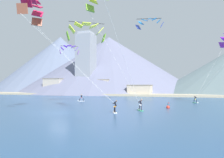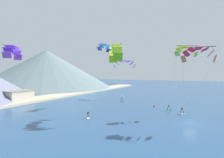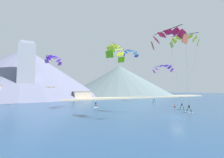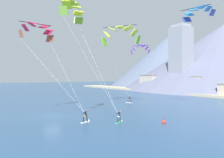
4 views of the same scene
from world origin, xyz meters
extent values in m
plane|color=navy|center=(0.00, 0.00, 0.00)|extent=(400.00, 400.00, 0.00)
cube|color=white|center=(6.95, 2.23, 0.04)|extent=(1.00, 1.49, 0.07)
cylinder|color=black|center=(7.12, 1.87, 0.43)|extent=(0.21, 0.27, 0.73)
cylinder|color=black|center=(6.79, 2.59, 0.43)|extent=(0.21, 0.27, 0.73)
cube|color=orange|center=(6.95, 2.23, 0.83)|extent=(0.38, 0.34, 0.12)
cylinder|color=black|center=(7.03, 2.26, 1.17)|extent=(0.45, 0.36, 0.62)
cylinder|color=black|center=(6.99, 2.11, 1.34)|extent=(0.51, 0.30, 0.40)
cylinder|color=black|center=(6.89, 2.33, 1.34)|extent=(0.51, 0.30, 0.40)
cylinder|color=black|center=(6.77, 2.15, 1.31)|extent=(0.25, 0.49, 0.03)
sphere|color=brown|center=(7.15, 2.32, 1.55)|extent=(0.22, 0.22, 0.22)
cone|color=white|center=(6.59, 3.02, 0.10)|extent=(0.45, 0.42, 0.36)
cube|color=#33B266|center=(17.60, 23.59, 0.04)|extent=(1.19, 1.43, 0.07)
cylinder|color=black|center=(17.37, 23.91, 0.40)|extent=(0.22, 0.25, 0.67)
cylinder|color=black|center=(17.83, 23.26, 0.40)|extent=(0.22, 0.25, 0.67)
cube|color=yellow|center=(17.60, 23.59, 0.78)|extent=(0.36, 0.34, 0.12)
cylinder|color=black|center=(17.56, 23.56, 1.08)|extent=(0.36, 0.34, 0.57)
cylinder|color=black|center=(17.58, 23.71, 1.25)|extent=(0.44, 0.34, 0.37)
cylinder|color=black|center=(17.71, 23.53, 1.25)|extent=(0.44, 0.34, 0.37)
cylinder|color=black|center=(17.79, 23.72, 1.22)|extent=(0.33, 0.44, 0.03)
sphere|color=tan|center=(17.50, 23.52, 1.45)|extent=(0.21, 0.21, 0.21)
cone|color=white|center=(18.10, 22.88, 0.10)|extent=(0.47, 0.45, 0.36)
cube|color=#33B266|center=(9.60, 5.90, 0.04)|extent=(1.13, 1.46, 0.07)
cylinder|color=#231E28|center=(9.81, 5.56, 0.43)|extent=(0.23, 0.27, 0.72)
cylinder|color=#231E28|center=(9.39, 6.24, 0.43)|extent=(0.23, 0.27, 0.72)
cube|color=white|center=(9.60, 5.90, 0.82)|extent=(0.38, 0.36, 0.12)
cylinder|color=#231E28|center=(9.66, 5.94, 1.15)|extent=(0.43, 0.38, 0.61)
cylinder|color=#231E28|center=(9.64, 5.78, 1.32)|extent=(0.49, 0.34, 0.40)
cylinder|color=#231E28|center=(9.52, 5.98, 1.32)|extent=(0.49, 0.34, 0.40)
cylinder|color=black|center=(9.42, 5.79, 1.30)|extent=(0.30, 0.46, 0.03)
sphere|color=#9E7051|center=(9.76, 5.99, 1.54)|extent=(0.22, 0.22, 0.22)
cone|color=white|center=(9.15, 6.64, 0.10)|extent=(0.46, 0.44, 0.36)
cube|color=white|center=(-7.23, 20.61, 0.04)|extent=(1.47, 1.09, 0.07)
cylinder|color=black|center=(-6.88, 20.81, 0.43)|extent=(0.27, 0.22, 0.73)
cylinder|color=black|center=(-7.58, 20.42, 0.43)|extent=(0.27, 0.22, 0.73)
cube|color=red|center=(-7.23, 20.61, 0.83)|extent=(0.35, 0.38, 0.12)
cylinder|color=black|center=(-7.26, 20.67, 1.16)|extent=(0.36, 0.41, 0.62)
cylinder|color=black|center=(-7.11, 20.64, 1.34)|extent=(0.33, 0.50, 0.40)
cylinder|color=black|center=(-7.31, 20.52, 1.34)|extent=(0.33, 0.50, 0.40)
cylinder|color=black|center=(-7.12, 20.42, 1.31)|extent=(0.47, 0.28, 0.03)
sphere|color=beige|center=(-7.31, 20.75, 1.56)|extent=(0.22, 0.22, 0.22)
cone|color=white|center=(-7.99, 20.19, 0.10)|extent=(0.44, 0.46, 0.36)
cube|color=#AC583D|center=(-2.67, -4.11, 12.82)|extent=(1.54, 0.59, 1.33)
cube|color=#D51844|center=(-2.63, -3.49, 13.84)|extent=(1.67, 1.08, 1.25)
cube|color=#D51844|center=(-2.79, -2.53, 14.54)|extent=(1.75, 1.46, 0.94)
cube|color=#D51844|center=(-3.12, -1.40, 14.79)|extent=(1.75, 1.65, 0.46)
cube|color=#D51844|center=(-3.58, -0.32, 14.54)|extent=(1.68, 1.71, 0.94)
cube|color=#D51844|center=(-4.07, 0.52, 13.84)|extent=(1.55, 1.56, 1.25)
cube|color=#AC583D|center=(-4.51, 0.97, 12.82)|extent=(1.37, 1.20, 1.33)
cylinder|color=black|center=(-3.71, -1.61, 14.95)|extent=(0.63, 5.31, 0.10)
cylinder|color=silver|center=(2.00, -1.05, 6.78)|extent=(9.59, 6.44, 10.95)
cylinder|color=silver|center=(1.05, 1.59, 6.78)|extent=(11.48, 1.16, 10.95)
cube|color=purple|center=(23.95, 29.62, 12.85)|extent=(2.04, 1.50, 1.47)
cylinder|color=silver|center=(20.81, 26.83, 6.69)|extent=(6.07, 6.25, 10.96)
cylinder|color=silver|center=(22.06, 22.79, 6.69)|extent=(8.56, 1.88, 10.96)
cube|color=#DDF025|center=(3.52, 2.76, 15.56)|extent=(1.41, 1.65, 1.10)
cube|color=#82B73C|center=(2.97, 3.04, 14.65)|extent=(1.12, 1.43, 1.21)
cylinder|color=silver|center=(7.99, 2.49, 7.71)|extent=(2.91, 6.64, 12.84)
cylinder|color=silver|center=(6.11, 4.43, 7.71)|extent=(6.66, 2.76, 12.84)
cube|color=#67B917|center=(-0.62, 17.68, 13.62)|extent=(1.63, 2.00, 1.69)
cube|color=yellow|center=(-1.27, 17.24, 15.08)|extent=(2.14, 2.36, 1.40)
cube|color=yellow|center=(-2.36, 16.49, 16.07)|extent=(2.47, 2.58, 0.84)
cube|color=yellow|center=(-3.68, 15.56, 16.43)|extent=(2.57, 2.64, 0.14)
cube|color=yellow|center=(-5.00, 14.63, 16.07)|extent=(2.49, 2.58, 0.84)
cube|color=yellow|center=(-6.07, 13.86, 15.08)|extent=(2.16, 2.34, 1.40)
cube|color=#67B917|center=(-6.70, 13.40, 13.62)|extent=(1.66, 1.98, 1.69)
cylinder|color=black|center=(-3.16, 14.82, 16.43)|extent=(6.09, 4.24, 0.10)
cylinder|color=silver|center=(-3.82, 19.09, 7.06)|extent=(6.65, 2.71, 11.51)
cylinder|color=silver|center=(-6.97, 16.87, 7.06)|extent=(0.34, 7.13, 11.51)
cube|color=#293C9F|center=(10.75, 25.16, 17.47)|extent=(0.98, 1.72, 1.27)
cube|color=#1E85D6|center=(10.04, 24.97, 18.31)|extent=(1.18, 1.72, 1.16)
cube|color=#1E85D6|center=(9.08, 24.86, 18.86)|extent=(1.23, 1.73, 0.90)
cube|color=#1E85D6|center=(7.98, 24.84, 19.06)|extent=(1.20, 1.73, 0.53)
cube|color=#1E85D6|center=(6.88, 24.91, 18.86)|extent=(1.31, 1.72, 0.90)
cube|color=#1E85D6|center=(5.93, 25.07, 18.31)|extent=(1.27, 1.71, 1.16)
cube|color=#293C9F|center=(5.23, 25.30, 17.47)|extent=(1.06, 1.71, 1.27)
cylinder|color=black|center=(7.96, 24.09, 18.87)|extent=(5.55, 1.33, 0.10)
cube|color=purple|center=(-19.32, 30.55, 13.65)|extent=(1.34, 1.61, 1.20)
cube|color=#6528DB|center=(-18.85, 30.89, 14.67)|extent=(1.68, 1.86, 0.99)
cube|color=#6528DB|center=(-18.09, 31.43, 15.36)|extent=(1.90, 2.01, 0.61)
cube|color=#6528DB|center=(-17.16, 32.10, 15.61)|extent=(1.95, 2.05, 0.12)
cube|color=#6528DB|center=(-16.23, 32.77, 15.36)|extent=(1.90, 2.01, 0.61)
cube|color=#6528DB|center=(-15.47, 33.32, 14.67)|extent=(1.69, 1.86, 0.99)
cube|color=purple|center=(-15.01, 33.65, 13.65)|extent=(1.34, 1.61, 1.20)
cylinder|color=black|center=(-17.59, 32.70, 15.61)|extent=(4.33, 3.14, 0.10)
sphere|color=red|center=(13.08, 10.75, 0.15)|extent=(0.56, 0.56, 0.56)
cylinder|color=black|center=(13.08, 10.75, 0.65)|extent=(0.04, 0.04, 0.44)
cube|color=red|center=(13.17, 10.75, 0.83)|extent=(0.18, 0.01, 0.12)
cube|color=#BCAD8E|center=(0.00, 53.27, 0.35)|extent=(180.00, 10.00, 0.70)
cube|color=beige|center=(-17.50, 57.91, 3.00)|extent=(8.26, 4.25, 6.00)
cube|color=gray|center=(-17.50, 57.91, 6.15)|extent=(8.60, 4.42, 0.30)
cube|color=#B7AD9E|center=(-37.73, 55.88, 3.29)|extent=(8.02, 6.53, 6.57)
cube|color=gray|center=(-37.73, 55.88, 6.72)|extent=(8.34, 6.79, 0.30)
cube|color=#B7AD9E|center=(-0.60, 55.50, 1.88)|extent=(8.46, 6.31, 3.75)
cube|color=gray|center=(-0.60, 55.50, 3.90)|extent=(8.80, 6.56, 0.30)
cube|color=gray|center=(-25.29, 60.34, 12.90)|extent=(7.00, 7.00, 25.79)
cube|color=#979DA8|center=(-25.29, 60.34, 26.39)|extent=(5.60, 5.60, 1.20)
cone|color=slate|center=(-64.58, 102.08, 18.38)|extent=(84.89, 84.89, 36.76)
cone|color=slate|center=(-27.20, 95.22, 16.22)|extent=(100.48, 100.48, 32.43)
camera|label=1|loc=(15.92, -25.09, 3.52)|focal=35.00mm
camera|label=2|loc=(-39.28, -2.46, 10.29)|focal=28.00mm
camera|label=3|loc=(-23.52, -18.56, 5.04)|focal=24.00mm
camera|label=4|loc=(33.51, -10.64, 6.17)|focal=35.00mm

